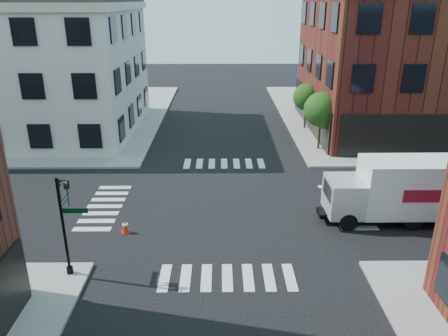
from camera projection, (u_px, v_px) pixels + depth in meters
ground at (225, 206)px, 25.33m from camera, size 120.00×120.00×0.00m
sidewalk_ne at (426, 115)px, 45.06m from camera, size 30.00×30.00×0.15m
sidewalk_nw at (18, 116)px, 44.70m from camera, size 30.00×30.00×0.15m
building_nw at (6, 69)px, 38.10m from camera, size 22.00×16.00×11.00m
tree_near at (322, 111)px, 33.55m from camera, size 2.69×2.69×4.49m
tree_far at (307, 98)px, 39.25m from camera, size 2.43×2.43×4.07m
signal_pole at (65, 216)px, 18.01m from camera, size 1.29×1.24×4.60m
box_truck at (401, 190)px, 23.02m from camera, size 7.71×2.46×3.47m
traffic_cone at (125, 227)px, 22.31m from camera, size 0.48×0.48×0.72m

